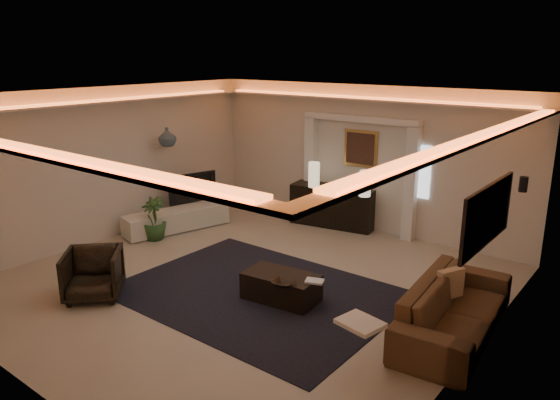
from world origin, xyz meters
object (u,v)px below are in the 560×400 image
Objects in this scene: sofa at (455,309)px; coffee_table at (281,287)px; console at (333,207)px; armchair at (93,274)px.

coffee_table is at bearing 99.05° from sofa.
armchair is at bearing -110.70° from console.
sofa is 3.02× the size of armchair.
console is at bearing 46.94° from sofa.
coffee_table is 2.77m from armchair.
console is 5.12m from armchair.
armchair reaches higher than sofa.
console is at bearing 34.08° from armchair.
console is 4.58m from sofa.
sofa is at bearing -47.71° from console.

